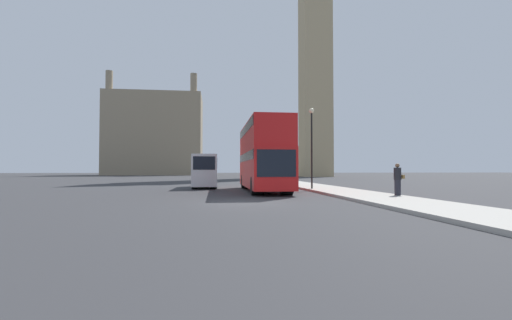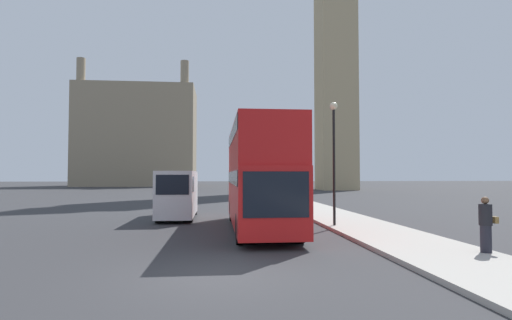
{
  "view_description": "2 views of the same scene",
  "coord_description": "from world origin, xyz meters",
  "px_view_note": "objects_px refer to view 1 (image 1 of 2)",
  "views": [
    {
      "loc": [
        -1.44,
        -15.49,
        1.49
      ],
      "look_at": [
        1.15,
        6.02,
        2.1
      ],
      "focal_mm": 24.0,
      "sensor_mm": 36.0,
      "label": 1
    },
    {
      "loc": [
        -0.01,
        -10.0,
        2.46
      ],
      "look_at": [
        2.45,
        15.36,
        3.43
      ],
      "focal_mm": 28.0,
      "sensor_mm": 36.0,
      "label": 2
    }
  ],
  "objects_px": {
    "clock_tower": "(315,24)",
    "white_van": "(205,170)",
    "pedestrian": "(398,179)",
    "red_double_decker_bus": "(263,154)",
    "street_lamp": "(312,136)"
  },
  "relations": [
    {
      "from": "clock_tower",
      "to": "white_van",
      "type": "distance_m",
      "value": 57.26
    },
    {
      "from": "clock_tower",
      "to": "white_van",
      "type": "height_order",
      "value": "clock_tower"
    },
    {
      "from": "pedestrian",
      "to": "clock_tower",
      "type": "bearing_deg",
      "value": 77.58
    },
    {
      "from": "red_double_decker_bus",
      "to": "clock_tower",
      "type": "bearing_deg",
      "value": 69.19
    },
    {
      "from": "white_van",
      "to": "street_lamp",
      "type": "xyz_separation_m",
      "value": [
        7.61,
        -4.94,
        2.47
      ]
    },
    {
      "from": "red_double_decker_bus",
      "to": "street_lamp",
      "type": "height_order",
      "value": "street_lamp"
    },
    {
      "from": "red_double_decker_bus",
      "to": "white_van",
      "type": "height_order",
      "value": "red_double_decker_bus"
    },
    {
      "from": "red_double_decker_bus",
      "to": "street_lamp",
      "type": "xyz_separation_m",
      "value": [
        3.51,
        0.17,
        1.34
      ]
    },
    {
      "from": "street_lamp",
      "to": "white_van",
      "type": "bearing_deg",
      "value": 147.01
    },
    {
      "from": "clock_tower",
      "to": "pedestrian",
      "type": "bearing_deg",
      "value": -102.42
    },
    {
      "from": "pedestrian",
      "to": "street_lamp",
      "type": "distance_m",
      "value": 7.82
    },
    {
      "from": "clock_tower",
      "to": "street_lamp",
      "type": "relative_size",
      "value": 11.24
    },
    {
      "from": "white_van",
      "to": "pedestrian",
      "type": "bearing_deg",
      "value": -48.81
    },
    {
      "from": "street_lamp",
      "to": "red_double_decker_bus",
      "type": "bearing_deg",
      "value": -177.17
    },
    {
      "from": "street_lamp",
      "to": "pedestrian",
      "type": "bearing_deg",
      "value": -68.75
    }
  ]
}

